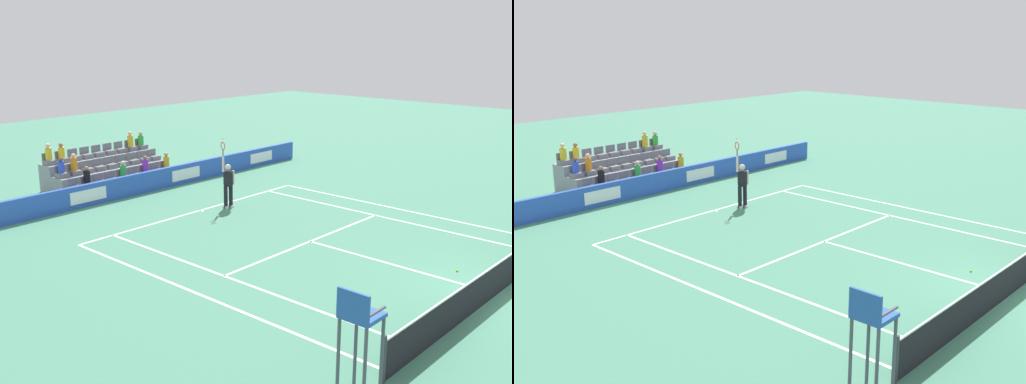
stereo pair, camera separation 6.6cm
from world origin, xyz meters
The scene contains 15 objects.
ground_plane centered at (0.00, 0.00, 0.00)m, with size 80.00×80.00×0.00m, color #47896B.
line_baseline centered at (0.00, -11.89, 0.00)m, with size 10.97×0.10×0.01m, color white.
line_service centered at (0.00, -6.40, 0.00)m, with size 8.23×0.10×0.01m, color white.
line_centre_service centered at (0.00, -3.20, 0.00)m, with size 0.10×6.40×0.01m, color white.
line_singles_sideline_left centered at (4.12, -5.95, 0.00)m, with size 0.10×11.89×0.01m, color white.
line_singles_sideline_right centered at (-4.12, -5.95, 0.00)m, with size 0.10×11.89×0.01m, color white.
line_doubles_sideline_left centered at (5.49, -5.95, 0.00)m, with size 0.10×11.89×0.01m, color white.
line_doubles_sideline_right centered at (-5.49, -5.95, 0.00)m, with size 0.10×11.89×0.01m, color white.
line_centre_mark centered at (0.00, -11.79, 0.00)m, with size 0.10×0.20×0.01m, color white.
sponsor_barrier centered at (0.00, -15.76, 0.45)m, with size 20.95×0.22×0.91m.
tennis_net centered at (0.00, 0.00, 0.49)m, with size 11.97×0.10×1.07m.
tennis_player centered at (-1.08, -11.38, 0.99)m, with size 0.51×0.41×2.85m.
umpire_chair centered at (6.76, -0.09, 1.52)m, with size 0.70×0.70×2.34m.
stadium_stand centered at (0.01, -18.06, 0.56)m, with size 5.58×2.85×2.19m.
loose_tennis_ball centered at (-0.78, -1.51, 0.03)m, with size 0.07×0.07×0.07m, color #D1E533.
Camera 1 is at (16.02, 5.69, 7.01)m, focal length 43.73 mm.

